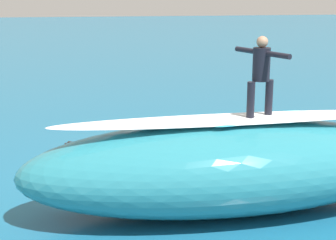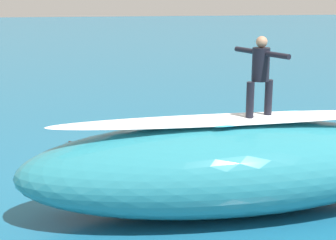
{
  "view_description": "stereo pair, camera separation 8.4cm",
  "coord_description": "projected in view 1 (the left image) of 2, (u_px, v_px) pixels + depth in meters",
  "views": [
    {
      "loc": [
        1.83,
        11.79,
        4.19
      ],
      "look_at": [
        0.19,
        0.37,
        1.3
      ],
      "focal_mm": 58.49,
      "sensor_mm": 36.0,
      "label": 1
    },
    {
      "loc": [
        1.75,
        11.8,
        4.19
      ],
      "look_at": [
        0.19,
        0.37,
        1.3
      ],
      "focal_mm": 58.49,
      "sensor_mm": 36.0,
      "label": 2
    }
  ],
  "objects": [
    {
      "name": "ground_plane",
      "position": [
        174.0,
        170.0,
        12.59
      ],
      "size": [
        120.0,
        120.0,
        0.0
      ],
      "primitive_type": "plane",
      "color": "#196084"
    },
    {
      "name": "wave_crest",
      "position": [
        228.0,
        166.0,
        10.2
      ],
      "size": [
        7.85,
        2.92,
        1.73
      ],
      "primitive_type": "ellipsoid",
      "rotation": [
        0.0,
        0.0,
        0.05
      ],
      "color": "teal",
      "rests_on": "ground_plane"
    },
    {
      "name": "wave_foam_lip",
      "position": [
        229.0,
        119.0,
        9.97
      ],
      "size": [
        6.61,
        1.21,
        0.08
      ],
      "primitive_type": "ellipsoid",
      "rotation": [
        0.0,
        0.0,
        0.05
      ],
      "color": "white",
      "rests_on": "wave_crest"
    },
    {
      "name": "surfboard_riding",
      "position": [
        259.0,
        118.0,
        10.08
      ],
      "size": [
        2.22,
        1.39,
        0.07
      ],
      "primitive_type": "ellipsoid",
      "rotation": [
        0.0,
        0.0,
        0.43
      ],
      "color": "#33B2D1",
      "rests_on": "wave_crest"
    },
    {
      "name": "surfer_riding",
      "position": [
        261.0,
        70.0,
        9.86
      ],
      "size": [
        0.67,
        1.31,
        1.47
      ],
      "rotation": [
        0.0,
        0.0,
        0.43
      ],
      "color": "black",
      "rests_on": "surfboard_riding"
    },
    {
      "name": "surfboard_paddling",
      "position": [
        102.0,
        151.0,
        13.89
      ],
      "size": [
        2.16,
        1.48,
        0.07
      ],
      "primitive_type": "ellipsoid",
      "rotation": [
        0.0,
        0.0,
        2.67
      ],
      "color": "#EAE5C6",
      "rests_on": "ground_plane"
    },
    {
      "name": "surfer_paddling",
      "position": [
        97.0,
        145.0,
        13.89
      ],
      "size": [
        1.46,
        0.88,
        0.28
      ],
      "rotation": [
        0.0,
        0.0,
        2.67
      ],
      "color": "black",
      "rests_on": "surfboard_paddling"
    },
    {
      "name": "foam_patch_near",
      "position": [
        213.0,
        202.0,
        10.61
      ],
      "size": [
        1.26,
        1.21,
        0.12
      ],
      "primitive_type": "ellipsoid",
      "rotation": [
        0.0,
        0.0,
        2.43
      ],
      "color": "white",
      "rests_on": "ground_plane"
    },
    {
      "name": "foam_patch_mid",
      "position": [
        285.0,
        166.0,
        12.72
      ],
      "size": [
        1.38,
        1.35,
        0.1
      ],
      "primitive_type": "ellipsoid",
      "rotation": [
        0.0,
        0.0,
        0.45
      ],
      "color": "white",
      "rests_on": "ground_plane"
    }
  ]
}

